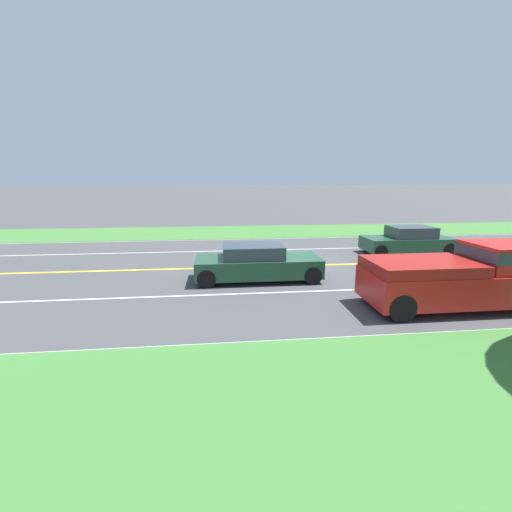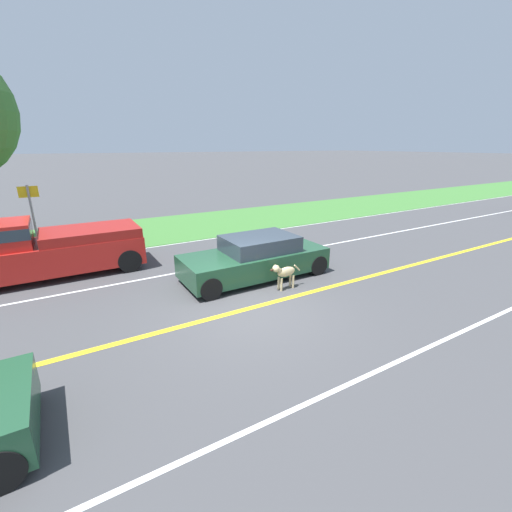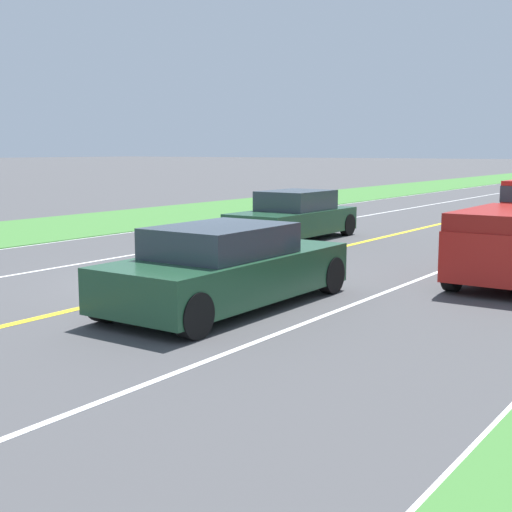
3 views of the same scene
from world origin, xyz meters
TOP-DOWN VIEW (x-y plane):
  - ground_plane at (0.00, 0.00)m, footprint 400.00×400.00m
  - centre_divider_line at (0.00, 0.00)m, footprint 0.18×160.00m
  - lane_dash_same_dir at (3.50, 0.00)m, footprint 0.10×160.00m
  - lane_dash_oncoming at (-3.50, 0.00)m, footprint 0.10×160.00m
  - ego_car at (1.87, -1.26)m, footprint 1.92×4.64m
  - dog at (0.58, -1.46)m, footprint 0.24×1.09m
  - oncoming_car at (-1.92, 6.91)m, footprint 1.87×4.36m

SIDE VIEW (x-z plane):
  - ground_plane at x=0.00m, z-range 0.00..0.00m
  - centre_divider_line at x=0.00m, z-range 0.00..0.01m
  - lane_dash_same_dir at x=3.50m, z-range 0.00..0.01m
  - lane_dash_oncoming at x=-3.50m, z-range 0.00..0.01m
  - dog at x=0.58m, z-range 0.11..0.95m
  - ego_car at x=1.87m, z-range -0.04..1.31m
  - oncoming_car at x=-1.92m, z-range -0.05..1.34m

